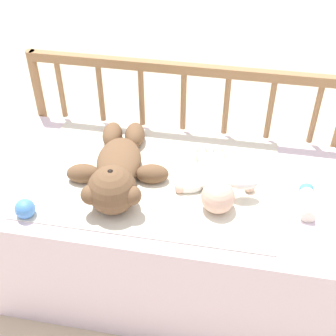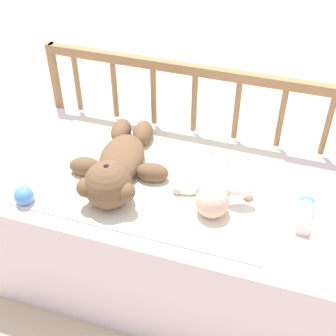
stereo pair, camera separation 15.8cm
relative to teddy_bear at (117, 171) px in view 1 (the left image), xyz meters
name	(u,v)px [view 1 (the left image)]	position (x,y,z in m)	size (l,w,h in m)	color
ground_plane	(168,272)	(0.17, 0.03, -0.55)	(12.00, 12.00, 0.00)	#C6B293
crib_mattress	(168,231)	(0.17, 0.03, -0.30)	(1.22, 0.63, 0.49)	silver
crib_rail	(183,115)	(0.17, 0.37, 0.00)	(1.22, 0.04, 0.77)	#997047
blanket	(154,178)	(0.12, 0.05, -0.06)	(0.85, 0.56, 0.01)	silver
teddy_bear	(117,171)	(0.00, 0.00, 0.00)	(0.36, 0.50, 0.16)	brown
baby	(215,179)	(0.33, 0.04, -0.02)	(0.28, 0.35, 0.11)	white
baby_bottle	(307,200)	(0.63, 0.01, -0.04)	(0.05, 0.16, 0.05)	#F4E5CC
toy_ball	(25,209)	(-0.25, -0.20, -0.03)	(0.06, 0.06, 0.06)	#4C8CDB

